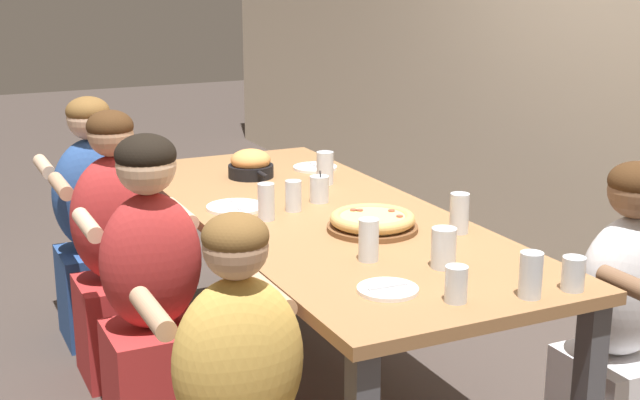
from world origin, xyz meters
The scene contains 21 objects.
ground_plane centered at (0.00, 0.00, 0.00)m, with size 18.00×18.00×0.00m, color #423833.
dining_table centered at (0.00, 0.00, 0.68)m, with size 2.27×0.90×0.75m.
pizza_board_main centered at (0.29, 0.07, 0.78)m, with size 0.32×0.32×0.06m.
skillet_bowl centered at (-0.64, -0.03, 0.81)m, with size 0.29×0.20×0.13m.
empty_plate_a centered at (-0.19, -0.27, 0.76)m, with size 0.23×0.23×0.02m.
empty_plate_b centered at (-0.67, 0.29, 0.76)m, with size 0.20×0.20×0.02m.
empty_plate_c centered at (0.83, -0.18, 0.76)m, with size 0.18×0.18×0.02m.
cocktail_glass_blue centered at (-0.14, 0.06, 0.80)m, with size 0.08×0.08×0.13m.
drinking_glass_a centered at (-0.39, 0.21, 0.82)m, with size 0.07×0.07×0.14m.
drinking_glass_b centered at (1.05, 0.17, 0.81)m, with size 0.07×0.07×0.13m.
drinking_glass_c centered at (0.44, 0.33, 0.82)m, with size 0.07×0.07×0.14m.
drinking_glass_d centered at (1.05, 0.31, 0.80)m, with size 0.07×0.07×0.10m.
drinking_glass_e centered at (0.98, -0.04, 0.80)m, with size 0.06×0.06×0.11m.
drinking_glass_f centered at (0.73, 0.08, 0.81)m, with size 0.08×0.08×0.13m.
drinking_glass_g centered at (0.57, -0.10, 0.81)m, with size 0.07×0.07×0.14m.
drinking_glass_h centered at (0.00, -0.22, 0.81)m, with size 0.06×0.06×0.14m.
drinking_glass_i centered at (-0.07, -0.08, 0.80)m, with size 0.06×0.06×0.12m.
diner_near_center centered at (0.03, -0.67, 0.52)m, with size 0.51×0.40×1.12m.
diner_near_midleft centered at (-0.50, -0.67, 0.51)m, with size 0.51×0.40×1.12m.
diner_near_left centered at (-0.93, -0.67, 0.51)m, with size 0.51×0.40×1.11m.
diner_far_right centered at (0.92, 0.67, 0.48)m, with size 0.51×0.40×1.07m.
Camera 1 is at (2.94, -1.40, 1.69)m, focal length 50.00 mm.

